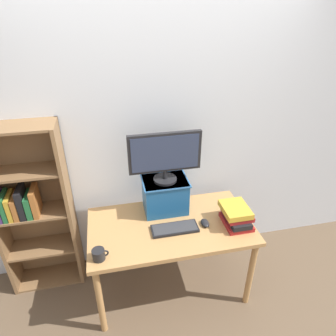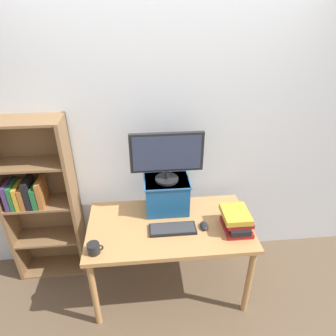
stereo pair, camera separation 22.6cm
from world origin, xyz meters
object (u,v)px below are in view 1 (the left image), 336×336
at_px(riser_box, 165,194).
at_px(computer_mouse, 205,223).
at_px(keyboard, 175,229).
at_px(coffee_mug, 99,254).
at_px(computer_monitor, 165,155).
at_px(desk, 170,232).
at_px(book_stack, 236,216).
at_px(bookshelf_unit, 32,209).

height_order(riser_box, computer_mouse, riser_box).
height_order(keyboard, coffee_mug, coffee_mug).
relative_size(riser_box, computer_monitor, 0.65).
bearing_deg(desk, computer_mouse, -12.79).
height_order(keyboard, book_stack, book_stack).
bearing_deg(coffee_mug, computer_mouse, 12.64).
xyz_separation_m(riser_box, book_stack, (0.52, -0.31, -0.07)).
bearing_deg(computer_monitor, book_stack, -30.54).
bearing_deg(coffee_mug, keyboard, 17.18).
distance_m(keyboard, book_stack, 0.51).
bearing_deg(coffee_mug, riser_box, 39.14).
relative_size(bookshelf_unit, coffee_mug, 13.08).
distance_m(desk, computer_monitor, 0.64).
bearing_deg(computer_mouse, keyboard, -178.50).
relative_size(keyboard, book_stack, 1.34).
relative_size(desk, book_stack, 4.75).
xyz_separation_m(bookshelf_unit, computer_monitor, (1.10, -0.13, 0.45)).
distance_m(computer_monitor, keyboard, 0.59).
relative_size(riser_box, keyboard, 1.02).
relative_size(desk, bookshelf_unit, 0.86).
bearing_deg(desk, book_stack, -10.65).
height_order(desk, keyboard, keyboard).
distance_m(desk, book_stack, 0.55).
distance_m(desk, coffee_mug, 0.63).
bearing_deg(computer_mouse, coffee_mug, -167.36).
bearing_deg(book_stack, computer_mouse, 171.73).
bearing_deg(book_stack, computer_monitor, 149.46).
bearing_deg(riser_box, keyboard, -85.58).
bearing_deg(riser_box, coffee_mug, -140.86).
bearing_deg(keyboard, desk, 105.86).
bearing_deg(book_stack, coffee_mug, -172.01).
xyz_separation_m(bookshelf_unit, coffee_mug, (0.53, -0.59, -0.03)).
xyz_separation_m(riser_box, coffee_mug, (-0.57, -0.46, -0.11)).
distance_m(riser_box, computer_monitor, 0.37).
xyz_separation_m(desk, book_stack, (0.52, -0.10, 0.16)).
xyz_separation_m(desk, coffee_mug, (-0.57, -0.25, 0.12)).
bearing_deg(desk, keyboard, -74.14).
height_order(desk, book_stack, book_stack).
distance_m(bookshelf_unit, coffee_mug, 0.80).
relative_size(computer_monitor, coffee_mug, 4.94).
height_order(desk, coffee_mug, coffee_mug).
distance_m(computer_mouse, coffee_mug, 0.86).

